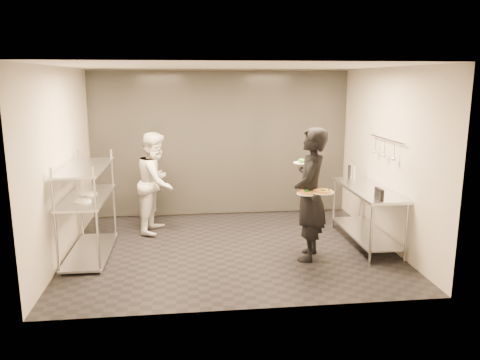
{
  "coord_description": "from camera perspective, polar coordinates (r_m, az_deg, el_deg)",
  "views": [
    {
      "loc": [
        -0.67,
        -6.94,
        2.61
      ],
      "look_at": [
        0.14,
        0.02,
        1.1
      ],
      "focal_mm": 35.0,
      "sensor_mm": 36.0,
      "label": 1
    }
  ],
  "objects": [
    {
      "name": "utensil_rail",
      "position": [
        7.68,
        17.27,
        3.65
      ],
      "size": [
        0.07,
        1.2,
        0.31
      ],
      "color": "#AFB1B6",
      "rests_on": "room_shell"
    },
    {
      "name": "pizza_plate_far",
      "position": [
        6.68,
        10.08,
        -1.38
      ],
      "size": [
        0.31,
        0.31,
        0.05
      ],
      "color": "white",
      "rests_on": "waiter"
    },
    {
      "name": "chef",
      "position": [
        8.2,
        -10.19,
        -0.29
      ],
      "size": [
        0.84,
        0.97,
        1.74
      ],
      "primitive_type": "imported",
      "rotation": [
        0.0,
        0.0,
        1.34
      ],
      "color": "silver",
      "rests_on": "ground"
    },
    {
      "name": "bottle_green",
      "position": [
        8.4,
        13.33,
        1.06
      ],
      "size": [
        0.07,
        0.07,
        0.24
      ],
      "primitive_type": "cylinder",
      "color": "gray",
      "rests_on": "prep_counter"
    },
    {
      "name": "bottle_dark",
      "position": [
        8.39,
        13.24,
        1.05
      ],
      "size": [
        0.07,
        0.07,
        0.24
      ],
      "primitive_type": "cylinder",
      "color": "black",
      "rests_on": "prep_counter"
    },
    {
      "name": "salad_plate",
      "position": [
        7.06,
        7.55,
        2.25
      ],
      "size": [
        0.25,
        0.25,
        0.07
      ],
      "color": "white",
      "rests_on": "waiter"
    },
    {
      "name": "prep_counter",
      "position": [
        7.76,
        15.17,
        -3.09
      ],
      "size": [
        0.6,
        1.8,
        0.92
      ],
      "color": "#AFB1B6",
      "rests_on": "ground"
    },
    {
      "name": "pos_monitor",
      "position": [
        6.98,
        16.59,
        -1.65
      ],
      "size": [
        0.05,
        0.24,
        0.17
      ],
      "primitive_type": "cube",
      "rotation": [
        0.0,
        0.0,
        0.0
      ],
      "color": "black",
      "rests_on": "prep_counter"
    },
    {
      "name": "bottle_clear",
      "position": [
        8.42,
        13.77,
        0.97
      ],
      "size": [
        0.06,
        0.06,
        0.21
      ],
      "primitive_type": "cylinder",
      "color": "gray",
      "rests_on": "prep_counter"
    },
    {
      "name": "waiter",
      "position": [
        6.87,
        8.55,
        -1.77
      ],
      "size": [
        0.69,
        0.83,
        1.95
      ],
      "primitive_type": "imported",
      "rotation": [
        0.0,
        0.0,
        -1.94
      ],
      "color": "black",
      "rests_on": "ground"
    },
    {
      "name": "room_shell",
      "position": [
        8.24,
        -1.91,
        3.71
      ],
      "size": [
        5.0,
        4.0,
        2.8
      ],
      "color": "black",
      "rests_on": "ground"
    },
    {
      "name": "pizza_plate_near",
      "position": [
        6.66,
        8.15,
        -1.55
      ],
      "size": [
        0.29,
        0.29,
        0.05
      ],
      "color": "white",
      "rests_on": "waiter"
    },
    {
      "name": "pass_rack",
      "position": [
        7.33,
        -18.09,
        -3.0
      ],
      "size": [
        0.6,
        1.6,
        1.5
      ],
      "color": "#AFB1B6",
      "rests_on": "ground"
    }
  ]
}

